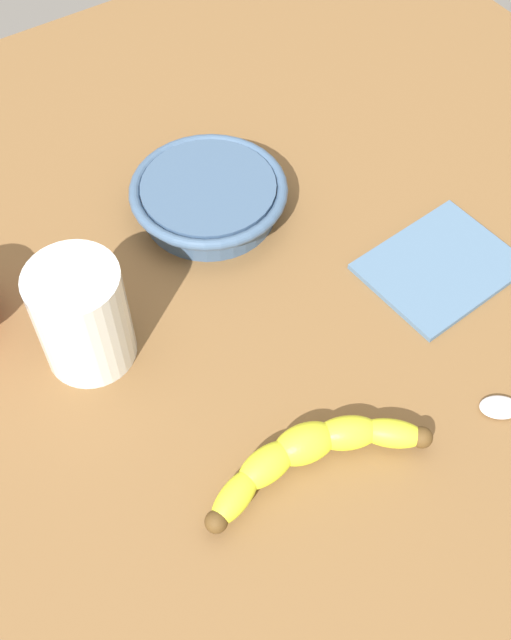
{
  "coord_description": "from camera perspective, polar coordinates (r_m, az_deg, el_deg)",
  "views": [
    {
      "loc": [
        -20.75,
        -32.4,
        63.17
      ],
      "look_at": [
        2.17,
        2.6,
        5.0
      ],
      "focal_mm": 43.23,
      "sensor_mm": 36.0,
      "label": 1
    }
  ],
  "objects": [
    {
      "name": "banana",
      "position": [
        0.65,
        4.03,
        -9.81
      ],
      "size": [
        20.35,
        8.22,
        3.43
      ],
      "rotation": [
        0.0,
        0.0,
        2.97
      ],
      "color": "yellow",
      "rests_on": "wooden_tabletop"
    },
    {
      "name": "wooden_tabletop",
      "position": [
        0.73,
        -0.31,
        -3.77
      ],
      "size": [
        120.0,
        120.0,
        3.0
      ],
      "primitive_type": "cube",
      "color": "brown",
      "rests_on": "ground"
    },
    {
      "name": "folded_napkin",
      "position": [
        0.8,
        13.5,
        3.86
      ],
      "size": [
        15.58,
        12.73,
        0.6
      ],
      "primitive_type": "cube",
      "rotation": [
        0.0,
        0.0,
        0.08
      ],
      "color": "slate",
      "rests_on": "wooden_tabletop"
    },
    {
      "name": "teaspoon",
      "position": [
        0.72,
        18.14,
        -6.16
      ],
      "size": [
        10.16,
        7.35,
        0.8
      ],
      "rotation": [
        0.0,
        0.0,
        2.56
      ],
      "color": "silver",
      "rests_on": "wooden_tabletop"
    },
    {
      "name": "smoothie_glass",
      "position": [
        0.7,
        -12.66,
        0.09
      ],
      "size": [
        8.32,
        8.32,
        10.97
      ],
      "color": "silver",
      "rests_on": "wooden_tabletop"
    },
    {
      "name": "ceramic_bowl",
      "position": [
        0.82,
        -3.47,
        9.16
      ],
      "size": [
        16.57,
        16.57,
        3.89
      ],
      "color": "#3D5675",
      "rests_on": "wooden_tabletop"
    }
  ]
}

